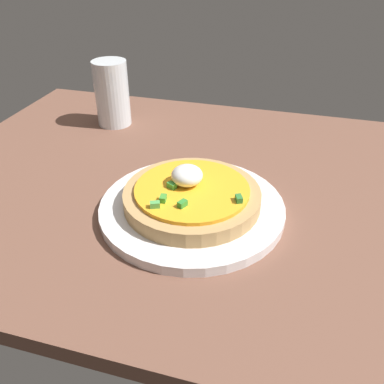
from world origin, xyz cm
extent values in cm
cube|color=brown|center=(0.00, 0.00, 1.19)|extent=(103.84, 66.93, 2.39)
cylinder|color=white|center=(-4.77, -8.24, 3.12)|extent=(26.35, 26.35, 1.46)
cylinder|color=tan|center=(-4.77, -8.24, 4.94)|extent=(19.34, 19.34, 2.19)
cylinder|color=#F9A723|center=(-4.77, -8.24, 6.30)|extent=(16.10, 16.10, 0.53)
ellipsoid|color=white|center=(-5.70, -7.47, 7.96)|extent=(4.41, 4.41, 2.79)
cube|color=green|center=(-7.43, -9.05, 6.97)|extent=(1.51, 1.31, 0.80)
cube|color=green|center=(-7.56, -12.42, 6.97)|extent=(0.93, 1.36, 0.80)
cube|color=#50A951|center=(-8.10, -14.03, 6.97)|extent=(1.49, 1.22, 0.80)
cube|color=#2F7B34|center=(2.06, -9.74, 6.97)|extent=(1.25, 1.49, 0.80)
cube|color=#338C31|center=(-4.75, -12.87, 6.97)|extent=(1.27, 1.50, 0.80)
cube|color=green|center=(-5.11, -6.63, 6.97)|extent=(1.42, 1.50, 0.80)
cylinder|color=silver|center=(-28.66, 17.65, 8.83)|extent=(6.78, 6.78, 12.89)
cylinder|color=#3E1110|center=(-28.66, 17.65, 7.80)|extent=(5.96, 5.96, 10.02)
camera|label=1|loc=(8.15, -54.19, 37.21)|focal=38.27mm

